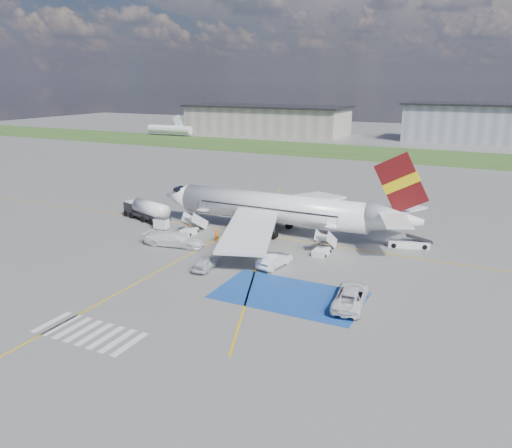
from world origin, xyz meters
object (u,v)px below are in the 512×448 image
object	(u,v)px
airliner	(282,209)
van_white_a	(351,293)
fuel_tanker	(147,212)
car_silver_b	(274,260)
car_silver_a	(206,263)
van_white_b	(174,237)
gpu_cart	(161,224)
belt_loader	(409,244)

from	to	relation	value
airliner	van_white_a	distance (m)	22.49
fuel_tanker	car_silver_b	xyz separation A→B (m)	(24.51, -9.08, -0.46)
car_silver_a	fuel_tanker	bearing A→B (deg)	-42.46
car_silver_b	van_white_b	world-z (taller)	van_white_b
fuel_tanker	gpu_cart	distance (m)	5.52
belt_loader	van_white_b	distance (m)	28.96
fuel_tanker	van_white_b	bearing A→B (deg)	-19.71
airliner	car_silver_b	size ratio (longest dim) A/B	7.62
airliner	belt_loader	world-z (taller)	airliner
van_white_a	gpu_cart	bearing A→B (deg)	-28.23
car_silver_a	gpu_cart	bearing A→B (deg)	-43.91
gpu_cart	car_silver_a	world-z (taller)	gpu_cart
fuel_tanker	car_silver_a	xyz separation A→B (m)	(18.16, -12.99, -0.52)
car_silver_a	van_white_a	bearing A→B (deg)	167.66
airliner	car_silver_b	world-z (taller)	airliner
car_silver_b	van_white_b	size ratio (longest dim) A/B	0.84
gpu_cart	van_white_b	world-z (taller)	van_white_b
airliner	belt_loader	size ratio (longest dim) A/B	6.77
car_silver_a	car_silver_b	bearing A→B (deg)	-155.31
airliner	fuel_tanker	distance (m)	20.66
fuel_tanker	belt_loader	xyz separation A→B (m)	(36.59, 4.45, -0.87)
belt_loader	van_white_b	xyz separation A→B (m)	(-26.13, -12.48, 0.73)
fuel_tanker	van_white_a	xyz separation A→B (m)	(34.69, -14.56, -0.17)
fuel_tanker	airliner	bearing A→B (deg)	25.13
belt_loader	gpu_cart	bearing A→B (deg)	176.46
fuel_tanker	van_white_b	distance (m)	13.19
fuel_tanker	belt_loader	size ratio (longest dim) A/B	1.66
fuel_tanker	van_white_a	distance (m)	37.62
gpu_cart	car_silver_b	distance (m)	20.77
van_white_b	car_silver_b	bearing A→B (deg)	-104.03
airliner	van_white_b	world-z (taller)	airliner
belt_loader	airliner	bearing A→B (deg)	169.97
car_silver_a	car_silver_b	distance (m)	7.46
airliner	gpu_cart	distance (m)	16.82
gpu_cart	belt_loader	xyz separation A→B (m)	(31.89, 7.29, -0.32)
airliner	fuel_tanker	xyz separation A→B (m)	(-20.38, -2.63, -2.13)
airliner	fuel_tanker	world-z (taller)	airliner
airliner	van_white_a	bearing A→B (deg)	-50.24
airliner	car_silver_a	size ratio (longest dim) A/B	8.47
car_silver_b	van_white_a	bearing A→B (deg)	163.12
van_white_a	car_silver_b	bearing A→B (deg)	-35.20
gpu_cart	belt_loader	world-z (taller)	gpu_cart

